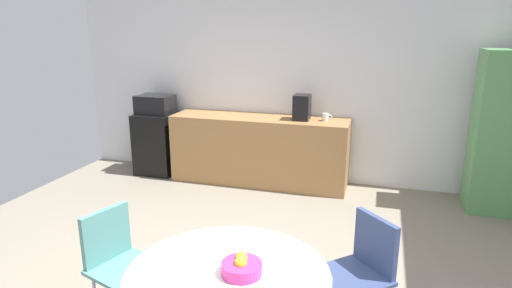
{
  "coord_description": "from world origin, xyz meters",
  "views": [
    {
      "loc": [
        1.24,
        -2.63,
        2.05
      ],
      "look_at": [
        0.1,
        1.2,
        0.95
      ],
      "focal_mm": 30.05,
      "sensor_mm": 36.0,
      "label": 1
    }
  ],
  "objects": [
    {
      "name": "wall_back",
      "position": [
        0.0,
        3.0,
        1.3
      ],
      "size": [
        6.0,
        0.1,
        2.6
      ],
      "primitive_type": "cube",
      "color": "silver",
      "rests_on": "ground_plane"
    },
    {
      "name": "counter_block",
      "position": [
        -0.28,
        2.65,
        0.45
      ],
      "size": [
        2.33,
        0.6,
        0.9
      ],
      "primitive_type": "cube",
      "color": "#9E7042",
      "rests_on": "ground_plane"
    },
    {
      "name": "mini_fridge",
      "position": [
        -1.8,
        2.65,
        0.43
      ],
      "size": [
        0.54,
        0.54,
        0.86
      ],
      "primitive_type": "cube",
      "color": "black",
      "rests_on": "ground_plane"
    },
    {
      "name": "microwave",
      "position": [
        -1.8,
        2.65,
        0.99
      ],
      "size": [
        0.48,
        0.38,
        0.26
      ],
      "primitive_type": "cube",
      "color": "black",
      "rests_on": "mini_fridge"
    },
    {
      "name": "locker_cabinet",
      "position": [
        2.55,
        2.55,
        0.91
      ],
      "size": [
        0.6,
        0.5,
        1.82
      ],
      "primitive_type": "cube",
      "color": "#599959",
      "rests_on": "ground_plane"
    },
    {
      "name": "chair_navy",
      "position": [
        1.2,
        0.03,
        0.52
      ],
      "size": [
        0.59,
        0.59,
        0.83
      ],
      "color": "silver",
      "rests_on": "ground_plane"
    },
    {
      "name": "chair_teal",
      "position": [
        -0.46,
        -0.35,
        0.52
      ],
      "size": [
        0.53,
        0.53,
        0.83
      ],
      "color": "silver",
      "rests_on": "ground_plane"
    },
    {
      "name": "fruit_bowl",
      "position": [
        0.56,
        -0.65,
        0.77
      ],
      "size": [
        0.23,
        0.23,
        0.11
      ],
      "color": "#D8338C",
      "rests_on": "round_table"
    },
    {
      "name": "mug_white",
      "position": [
        0.58,
        2.67,
        0.95
      ],
      "size": [
        0.13,
        0.08,
        0.09
      ],
      "color": "white",
      "rests_on": "counter_block"
    },
    {
      "name": "coffee_maker",
      "position": [
        0.28,
        2.65,
        1.06
      ],
      "size": [
        0.2,
        0.24,
        0.32
      ],
      "primitive_type": "cube",
      "color": "black",
      "rests_on": "counter_block"
    }
  ]
}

